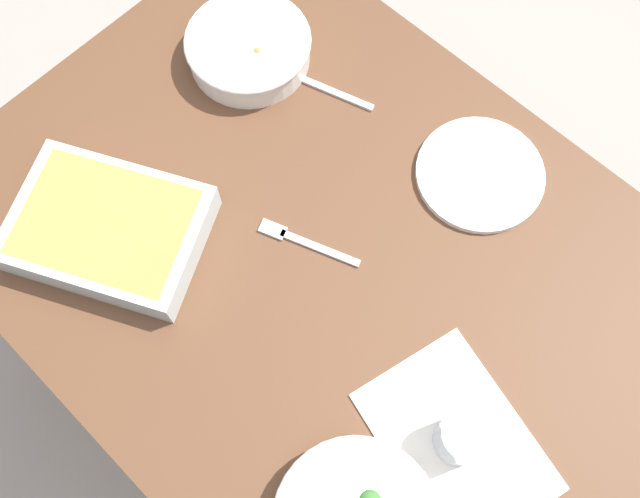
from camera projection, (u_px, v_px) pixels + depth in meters
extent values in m
plane|color=#9E9389|center=(320.00, 352.00, 1.83)|extent=(6.00, 6.00, 0.00)
cube|color=brown|center=(320.00, 253.00, 1.16)|extent=(1.20, 0.90, 0.04)
cylinder|color=brown|center=(631.00, 356.00, 1.47)|extent=(0.06, 0.06, 0.70)
cylinder|color=brown|center=(272.00, 63.00, 1.74)|extent=(0.06, 0.06, 0.70)
cylinder|color=brown|center=(22.00, 275.00, 1.54)|extent=(0.06, 0.06, 0.70)
cube|color=silver|center=(456.00, 441.00, 1.03)|extent=(0.32, 0.27, 0.00)
cylinder|color=silver|center=(249.00, 49.00, 1.25)|extent=(0.22, 0.22, 0.05)
torus|color=silver|center=(248.00, 40.00, 1.23)|extent=(0.23, 0.23, 0.01)
cylinder|color=olive|center=(249.00, 48.00, 1.25)|extent=(0.18, 0.18, 0.03)
sphere|color=silver|center=(280.00, 49.00, 1.23)|extent=(0.01, 0.01, 0.01)
sphere|color=#C66633|center=(261.00, 21.00, 1.25)|extent=(0.02, 0.02, 0.02)
sphere|color=olive|center=(257.00, 53.00, 1.22)|extent=(0.02, 0.02, 0.02)
cube|color=silver|center=(109.00, 229.00, 1.12)|extent=(0.37, 0.33, 0.06)
cube|color=gold|center=(107.00, 226.00, 1.11)|extent=(0.32, 0.29, 0.04)
cylinder|color=#B2BCC6|center=(462.00, 438.00, 0.99)|extent=(0.07, 0.07, 0.08)
cylinder|color=black|center=(460.00, 439.00, 1.00)|extent=(0.06, 0.06, 0.05)
cylinder|color=silver|center=(480.00, 174.00, 1.18)|extent=(0.22, 0.22, 0.01)
cube|color=silver|center=(338.00, 94.00, 1.25)|extent=(0.14, 0.05, 0.01)
ellipsoid|color=silver|center=(295.00, 75.00, 1.26)|extent=(0.05, 0.04, 0.01)
ellipsoid|color=silver|center=(375.00, 465.00, 1.01)|extent=(0.04, 0.05, 0.01)
cube|color=silver|center=(320.00, 248.00, 1.14)|extent=(0.14, 0.06, 0.01)
cube|color=silver|center=(273.00, 230.00, 1.15)|extent=(0.05, 0.04, 0.01)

